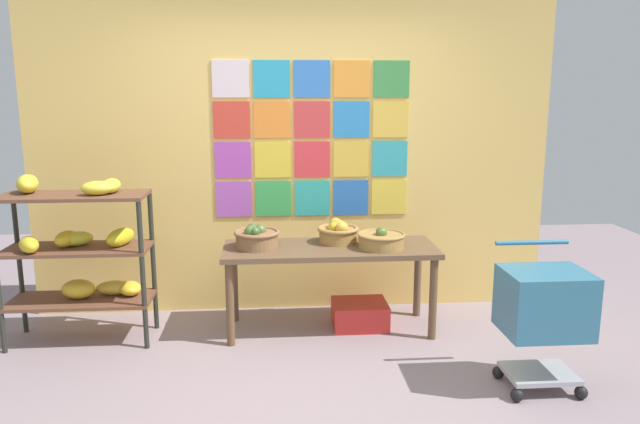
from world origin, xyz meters
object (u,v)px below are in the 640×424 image
at_px(banana_shelf_unit, 81,245).
at_px(fruit_basket_left, 381,239).
at_px(fruit_basket_back_right, 256,237).
at_px(fruit_basket_right, 338,232).
at_px(produce_crate_under_table, 360,314).
at_px(display_table, 330,257).
at_px(shopping_cart, 544,307).

distance_m(banana_shelf_unit, fruit_basket_left, 2.22).
xyz_separation_m(banana_shelf_unit, fruit_basket_back_right, (1.28, 0.06, 0.03)).
relative_size(fruit_basket_right, produce_crate_under_table, 0.76).
relative_size(banana_shelf_unit, fruit_basket_left, 3.44).
distance_m(banana_shelf_unit, display_table, 1.84).
relative_size(fruit_basket_back_right, fruit_basket_right, 1.07).
bearing_deg(fruit_basket_left, shopping_cart, -49.57).
bearing_deg(fruit_basket_left, display_table, 169.62).
bearing_deg(fruit_basket_back_right, banana_shelf_unit, -177.37).
height_order(banana_shelf_unit, display_table, banana_shelf_unit).
relative_size(fruit_basket_left, shopping_cart, 0.40).
bearing_deg(display_table, fruit_basket_back_right, 178.56).
height_order(fruit_basket_back_right, shopping_cart, shopping_cart).
distance_m(produce_crate_under_table, shopping_cart, 1.53).
distance_m(banana_shelf_unit, produce_crate_under_table, 2.18).
bearing_deg(fruit_basket_right, fruit_basket_back_right, -170.24).
relative_size(display_table, fruit_basket_right, 4.99).
relative_size(fruit_basket_back_right, shopping_cart, 0.39).
xyz_separation_m(banana_shelf_unit, fruit_basket_left, (2.22, -0.03, 0.01)).
relative_size(display_table, shopping_cart, 1.80).
distance_m(fruit_basket_right, produce_crate_under_table, 0.68).
bearing_deg(fruit_basket_right, shopping_cart, -45.74).
distance_m(fruit_basket_left, shopping_cart, 1.31).
height_order(fruit_basket_right, produce_crate_under_table, fruit_basket_right).
xyz_separation_m(fruit_basket_back_right, shopping_cart, (1.78, -1.07, -0.22)).
bearing_deg(display_table, shopping_cart, -40.78).
xyz_separation_m(fruit_basket_right, shopping_cart, (1.15, -1.18, -0.22)).
bearing_deg(fruit_basket_back_right, shopping_cart, -30.95).
bearing_deg(display_table, produce_crate_under_table, 10.05).
xyz_separation_m(fruit_basket_back_right, fruit_basket_right, (0.63, 0.11, 0.00)).
bearing_deg(banana_shelf_unit, display_table, 1.40).
relative_size(fruit_basket_back_right, produce_crate_under_table, 0.82).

